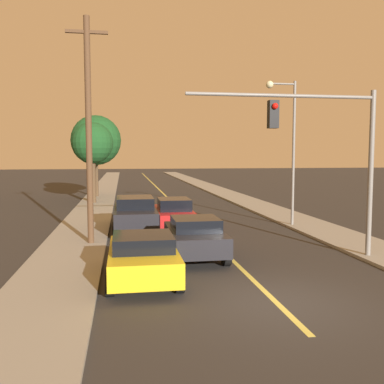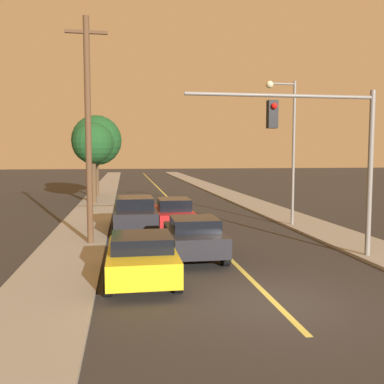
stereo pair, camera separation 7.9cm
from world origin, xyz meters
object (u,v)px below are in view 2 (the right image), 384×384
streetlamp_right (287,134)px  tree_left_near (93,143)px  car_near_lane_second (174,213)px  traffic_signal_mast (325,140)px  car_outer_lane_second (135,213)px  tree_left_far (97,140)px  car_near_lane_front (194,236)px  utility_pole_left (88,127)px  car_outer_lane_front (141,256)px

streetlamp_right → tree_left_near: size_ratio=1.21×
car_near_lane_second → traffic_signal_mast: traffic_signal_mast is taller
car_outer_lane_second → tree_left_far: (-2.72, 16.55, 3.92)m
car_near_lane_front → streetlamp_right: bearing=45.6°
car_near_lane_second → utility_pole_left: utility_pole_left is taller
car_outer_lane_front → utility_pole_left: (-1.82, 5.10, 3.94)m
car_near_lane_second → tree_left_far: tree_left_far is taller
car_outer_lane_front → car_near_lane_second: bearing=77.6°
traffic_signal_mast → utility_pole_left: 8.82m
streetlamp_right → tree_left_near: bearing=131.1°
car_outer_lane_front → tree_left_far: tree_left_far is taller
tree_left_far → car_near_lane_second: bearing=-73.7°
tree_left_far → car_outer_lane_front: bearing=-83.7°
car_near_lane_second → streetlamp_right: 6.81m
car_near_lane_second → tree_left_far: bearing=106.3°
car_outer_lane_front → traffic_signal_mast: traffic_signal_mast is taller
car_outer_lane_second → tree_left_near: (-2.69, 11.76, 3.54)m
utility_pole_left → tree_left_far: utility_pole_left is taller
car_outer_lane_front → tree_left_far: (-2.72, 24.55, 4.07)m
traffic_signal_mast → tree_left_far: bearing=111.1°
car_outer_lane_front → traffic_signal_mast: (6.19, 1.46, 3.37)m
car_near_lane_front → car_outer_lane_second: size_ratio=0.75×
car_near_lane_second → traffic_signal_mast: (4.28, -7.25, 3.34)m
traffic_signal_mast → tree_left_near: (-8.88, 18.30, 0.32)m
car_near_lane_front → car_outer_lane_front: (-1.91, -2.42, -0.06)m
car_near_lane_second → traffic_signal_mast: 9.06m
car_near_lane_front → tree_left_near: bearing=104.8°
utility_pole_left → car_outer_lane_front: bearing=-70.4°
car_near_lane_front → car_outer_lane_second: 5.90m
tree_left_near → tree_left_far: (-0.03, 4.79, 0.38)m
streetlamp_right → car_outer_lane_second: bearing=-179.1°
car_outer_lane_second → streetlamp_right: streetlamp_right is taller
traffic_signal_mast → utility_pole_left: size_ratio=0.75×
utility_pole_left → tree_left_near: size_ratio=1.50×
car_outer_lane_second → utility_pole_left: bearing=-122.1°
car_outer_lane_second → utility_pole_left: 5.10m
traffic_signal_mast → car_near_lane_second: bearing=120.6°
tree_left_near → tree_left_far: size_ratio=0.86×
utility_pole_left → tree_left_near: 14.69m
tree_left_near → tree_left_far: bearing=90.4°
car_near_lane_front → streetlamp_right: 8.85m
tree_left_near → utility_pole_left: bearing=-86.6°
utility_pole_left → tree_left_far: size_ratio=1.30×
car_near_lane_second → car_outer_lane_second: bearing=-159.5°
traffic_signal_mast → tree_left_near: size_ratio=1.12×
streetlamp_right → tree_left_far: 19.34m
car_outer_lane_second → tree_left_far: 17.23m
car_outer_lane_second → tree_left_far: size_ratio=0.76×
car_near_lane_front → car_outer_lane_front: 3.08m
tree_left_far → car_near_lane_front: bearing=-78.2°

